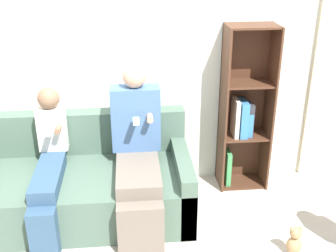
{
  "coord_description": "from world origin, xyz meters",
  "views": [
    {
      "loc": [
        0.13,
        -2.58,
        2.18
      ],
      "look_at": [
        0.44,
        0.63,
        0.75
      ],
      "focal_mm": 45.0,
      "sensor_mm": 36.0,
      "label": 1
    }
  ],
  "objects_px": {
    "child_seated": "(48,165)",
    "teddy_bear": "(295,241)",
    "adult_seated": "(137,148)",
    "bookshelf": "(243,114)",
    "couch": "(83,185)"
  },
  "relations": [
    {
      "from": "child_seated",
      "to": "teddy_bear",
      "type": "xyz_separation_m",
      "value": [
        1.86,
        -0.6,
        -0.43
      ]
    },
    {
      "from": "adult_seated",
      "to": "bookshelf",
      "type": "relative_size",
      "value": 0.82
    },
    {
      "from": "child_seated",
      "to": "teddy_bear",
      "type": "distance_m",
      "value": 2.0
    },
    {
      "from": "adult_seated",
      "to": "child_seated",
      "type": "bearing_deg",
      "value": -175.98
    },
    {
      "from": "child_seated",
      "to": "bookshelf",
      "type": "relative_size",
      "value": 0.7
    },
    {
      "from": "couch",
      "to": "child_seated",
      "type": "bearing_deg",
      "value": -152.41
    },
    {
      "from": "teddy_bear",
      "to": "bookshelf",
      "type": "bearing_deg",
      "value": 98.25
    },
    {
      "from": "bookshelf",
      "to": "teddy_bear",
      "type": "bearing_deg",
      "value": -81.75
    },
    {
      "from": "couch",
      "to": "adult_seated",
      "type": "relative_size",
      "value": 1.45
    },
    {
      "from": "couch",
      "to": "teddy_bear",
      "type": "distance_m",
      "value": 1.78
    },
    {
      "from": "couch",
      "to": "teddy_bear",
      "type": "relative_size",
      "value": 7.58
    },
    {
      "from": "teddy_bear",
      "to": "adult_seated",
      "type": "bearing_deg",
      "value": 150.63
    },
    {
      "from": "child_seated",
      "to": "adult_seated",
      "type": "bearing_deg",
      "value": 4.02
    },
    {
      "from": "adult_seated",
      "to": "bookshelf",
      "type": "height_order",
      "value": "bookshelf"
    },
    {
      "from": "child_seated",
      "to": "teddy_bear",
      "type": "bearing_deg",
      "value": -17.75
    }
  ]
}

